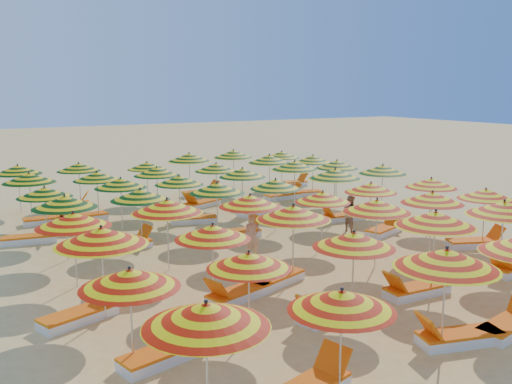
% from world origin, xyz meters
% --- Properties ---
extents(ground, '(120.00, 120.00, 0.00)m').
position_xyz_m(ground, '(0.00, 0.00, 0.00)').
color(ground, '#F3C76C').
rests_on(ground, ground).
extents(umbrella_0, '(2.34, 2.34, 2.01)m').
position_xyz_m(umbrella_0, '(-5.95, -8.43, 1.77)').
color(umbrella_0, silver).
rests_on(umbrella_0, ground).
extents(umbrella_1, '(2.30, 2.30, 1.86)m').
position_xyz_m(umbrella_1, '(-3.69, -8.69, 1.64)').
color(umbrella_1, silver).
rests_on(umbrella_1, ground).
extents(umbrella_2, '(2.50, 2.50, 2.10)m').
position_xyz_m(umbrella_2, '(-1.00, -8.40, 1.85)').
color(umbrella_2, silver).
rests_on(umbrella_2, ground).
extents(umbrella_6, '(2.34, 2.34, 1.91)m').
position_xyz_m(umbrella_6, '(-6.33, -6.07, 1.68)').
color(umbrella_6, silver).
rests_on(umbrella_6, ground).
extents(umbrella_7, '(2.23, 2.23, 1.82)m').
position_xyz_m(umbrella_7, '(-3.88, -5.97, 1.60)').
color(umbrella_7, silver).
rests_on(umbrella_7, ground).
extents(umbrella_8, '(2.33, 2.33, 1.93)m').
position_xyz_m(umbrella_8, '(-1.30, -6.09, 1.70)').
color(umbrella_8, silver).
rests_on(umbrella_8, ground).
extents(umbrella_9, '(2.48, 2.48, 2.09)m').
position_xyz_m(umbrella_9, '(1.34, -5.95, 1.84)').
color(umbrella_9, silver).
rests_on(umbrella_9, ground).
extents(umbrella_10, '(2.49, 2.49, 2.10)m').
position_xyz_m(umbrella_10, '(3.82, -6.01, 1.85)').
color(umbrella_10, silver).
rests_on(umbrella_10, ground).
extents(umbrella_12, '(2.29, 2.29, 2.12)m').
position_xyz_m(umbrella_12, '(-6.18, -3.64, 1.86)').
color(umbrella_12, silver).
rests_on(umbrella_12, ground).
extents(umbrella_13, '(1.82, 1.82, 1.90)m').
position_xyz_m(umbrella_13, '(-3.64, -3.82, 1.67)').
color(umbrella_13, silver).
rests_on(umbrella_13, ground).
extents(umbrella_14, '(1.99, 1.99, 2.07)m').
position_xyz_m(umbrella_14, '(-1.22, -3.56, 1.82)').
color(umbrella_14, silver).
rests_on(umbrella_14, ground).
extents(umbrella_15, '(2.10, 2.10, 2.01)m').
position_xyz_m(umbrella_15, '(1.37, -3.82, 1.77)').
color(umbrella_15, silver).
rests_on(umbrella_15, ground).
extents(umbrella_16, '(2.35, 2.35, 1.97)m').
position_xyz_m(umbrella_16, '(3.75, -3.59, 1.74)').
color(umbrella_16, silver).
rests_on(umbrella_16, ground).
extents(umbrella_17, '(2.16, 2.16, 1.87)m').
position_xyz_m(umbrella_17, '(6.05, -3.67, 1.65)').
color(umbrella_17, silver).
rests_on(umbrella_17, ground).
extents(umbrella_18, '(2.43, 2.43, 1.98)m').
position_xyz_m(umbrella_18, '(-6.25, -1.24, 1.74)').
color(umbrella_18, silver).
rests_on(umbrella_18, ground).
extents(umbrella_19, '(2.18, 2.18, 2.06)m').
position_xyz_m(umbrella_19, '(-3.74, -1.17, 1.82)').
color(umbrella_19, silver).
rests_on(umbrella_19, ground).
extents(umbrella_20, '(2.09, 2.09, 1.95)m').
position_xyz_m(umbrella_20, '(-1.19, -1.22, 1.72)').
color(umbrella_20, silver).
rests_on(umbrella_20, ground).
extents(umbrella_21, '(1.79, 1.79, 1.85)m').
position_xyz_m(umbrella_21, '(1.30, -1.41, 1.63)').
color(umbrella_21, silver).
rests_on(umbrella_21, ground).
extents(umbrella_22, '(1.89, 1.89, 1.88)m').
position_xyz_m(umbrella_22, '(3.62, -1.00, 1.65)').
color(umbrella_22, silver).
rests_on(umbrella_22, ground).
extents(umbrella_23, '(2.25, 2.25, 1.90)m').
position_xyz_m(umbrella_23, '(6.02, -1.42, 1.67)').
color(umbrella_23, silver).
rests_on(umbrella_23, ground).
extents(umbrella_24, '(2.23, 2.23, 1.98)m').
position_xyz_m(umbrella_24, '(-5.96, 1.21, 1.74)').
color(umbrella_24, silver).
rests_on(umbrella_24, ground).
extents(umbrella_25, '(2.22, 2.22, 1.95)m').
position_xyz_m(umbrella_25, '(-3.66, 1.33, 1.72)').
color(umbrella_25, silver).
rests_on(umbrella_25, ground).
extents(umbrella_26, '(1.87, 1.87, 1.95)m').
position_xyz_m(umbrella_26, '(-1.06, 1.24, 1.71)').
color(umbrella_26, silver).
rests_on(umbrella_26, ground).
extents(umbrella_27, '(2.21, 2.21, 1.90)m').
position_xyz_m(umbrella_27, '(1.15, 1.13, 1.67)').
color(umbrella_27, silver).
rests_on(umbrella_27, ground).
extents(umbrella_28, '(2.46, 2.46, 2.12)m').
position_xyz_m(umbrella_28, '(3.65, 1.01, 1.86)').
color(umbrella_28, silver).
rests_on(umbrella_28, ground).
extents(umbrella_29, '(2.46, 2.46, 2.03)m').
position_xyz_m(umbrella_29, '(6.30, 1.38, 1.79)').
color(umbrella_29, silver).
rests_on(umbrella_29, ground).
extents(umbrella_30, '(2.02, 2.02, 1.87)m').
position_xyz_m(umbrella_30, '(-6.10, 3.65, 1.65)').
color(umbrella_30, silver).
rests_on(umbrella_30, ground).
extents(umbrella_31, '(2.20, 2.20, 1.93)m').
position_xyz_m(umbrella_31, '(-3.53, 3.86, 1.70)').
color(umbrella_31, silver).
rests_on(umbrella_31, ground).
extents(umbrella_32, '(2.04, 2.04, 1.89)m').
position_xyz_m(umbrella_32, '(-1.43, 3.63, 1.67)').
color(umbrella_32, silver).
rests_on(umbrella_32, ground).
extents(umbrella_33, '(2.02, 2.02, 1.95)m').
position_xyz_m(umbrella_33, '(1.29, 3.82, 1.71)').
color(umbrella_33, silver).
rests_on(umbrella_33, ground).
extents(umbrella_34, '(2.42, 2.42, 2.09)m').
position_xyz_m(umbrella_34, '(3.73, 3.80, 1.84)').
color(umbrella_34, silver).
rests_on(umbrella_34, ground).
extents(umbrella_35, '(2.39, 2.39, 1.96)m').
position_xyz_m(umbrella_35, '(5.96, 3.88, 1.72)').
color(umbrella_35, silver).
rests_on(umbrella_35, ground).
extents(umbrella_36, '(2.29, 2.29, 2.01)m').
position_xyz_m(umbrella_36, '(-6.19, 6.18, 1.77)').
color(umbrella_36, silver).
rests_on(umbrella_36, ground).
extents(umbrella_37, '(2.13, 2.13, 1.90)m').
position_xyz_m(umbrella_37, '(-3.80, 6.02, 1.67)').
color(umbrella_37, silver).
rests_on(umbrella_37, ground).
extents(umbrella_38, '(1.86, 1.86, 1.93)m').
position_xyz_m(umbrella_38, '(-1.46, 5.90, 1.70)').
color(umbrella_38, silver).
rests_on(umbrella_38, ground).
extents(umbrella_39, '(2.09, 2.09, 1.91)m').
position_xyz_m(umbrella_39, '(1.17, 5.92, 1.68)').
color(umbrella_39, silver).
rests_on(umbrella_39, ground).
extents(umbrella_40, '(2.62, 2.62, 2.09)m').
position_xyz_m(umbrella_40, '(3.91, 6.11, 1.84)').
color(umbrella_40, silver).
rests_on(umbrella_40, ground).
extents(umbrella_41, '(2.09, 2.09, 1.94)m').
position_xyz_m(umbrella_41, '(6.22, 6.03, 1.70)').
color(umbrella_41, silver).
rests_on(umbrella_41, ground).
extents(umbrella_42, '(2.21, 2.21, 1.99)m').
position_xyz_m(umbrella_42, '(-6.23, 8.79, 1.75)').
color(umbrella_42, silver).
rests_on(umbrella_42, ground).
extents(umbrella_43, '(1.92, 1.92, 1.92)m').
position_xyz_m(umbrella_43, '(-3.84, 8.79, 1.69)').
color(umbrella_43, silver).
rests_on(umbrella_43, ground).
extents(umbrella_44, '(1.85, 1.85, 1.82)m').
position_xyz_m(umbrella_44, '(-1.00, 8.38, 1.60)').
color(umbrella_44, silver).
rests_on(umbrella_44, ground).
extents(umbrella_45, '(2.62, 2.62, 2.11)m').
position_xyz_m(umbrella_45, '(1.01, 8.37, 1.85)').
color(umbrella_45, silver).
rests_on(umbrella_45, ground).
extents(umbrella_46, '(2.08, 2.08, 2.08)m').
position_xyz_m(umbrella_46, '(3.47, 8.73, 1.83)').
color(umbrella_46, silver).
rests_on(umbrella_46, ground).
extents(umbrella_47, '(1.98, 1.98, 1.89)m').
position_xyz_m(umbrella_47, '(6.12, 8.56, 1.66)').
color(umbrella_47, silver).
rests_on(umbrella_47, ground).
extents(lounger_1, '(1.82, 1.01, 0.69)m').
position_xyz_m(lounger_1, '(-0.49, -8.36, 0.15)').
color(lounger_1, white).
rests_on(lounger_1, ground).
extents(lounger_2, '(1.81, 0.92, 0.69)m').
position_xyz_m(lounger_2, '(0.88, -8.49, 0.15)').
color(lounger_2, white).
rests_on(lounger_2, ground).
extents(lounger_3, '(1.82, 0.96, 0.69)m').
position_xyz_m(lounger_3, '(-5.74, -6.15, 0.15)').
color(lounger_3, white).
rests_on(lounger_3, ground).
extents(lounger_4, '(1.82, 0.99, 0.69)m').
position_xyz_m(lounger_4, '(-1.90, -6.05, 0.15)').
color(lounger_4, white).
rests_on(lounger_4, ground).
extents(lounger_5, '(1.76, 0.66, 0.69)m').
position_xyz_m(lounger_5, '(0.74, -6.00, 0.15)').
color(lounger_5, white).
rests_on(lounger_5, ground).
extents(lounger_6, '(1.81, 0.88, 0.69)m').
position_xyz_m(lounger_6, '(4.32, -6.02, 0.15)').
color(lounger_6, white).
rests_on(lounger_6, ground).
extents(lounger_8, '(1.83, 1.12, 0.69)m').
position_xyz_m(lounger_8, '(-6.69, -3.52, 0.15)').
color(lounger_8, white).
rests_on(lounger_8, ground).
extents(lounger_9, '(1.83, 1.05, 0.69)m').
position_xyz_m(lounger_9, '(-3.14, -4.09, 0.15)').
color(lounger_9, white).
rests_on(lounger_9, ground).
extents(lounger_10, '(1.83, 1.12, 0.69)m').
position_xyz_m(lounger_10, '(-1.81, -3.65, 0.15)').
color(lounger_10, white).
rests_on(lounger_10, ground).
extents(lounger_11, '(1.82, 1.20, 0.69)m').
position_xyz_m(lounger_11, '(5.55, -3.83, 0.15)').
color(lounger_11, white).
rests_on(lounger_11, ground).
extents(lounger_12, '(1.83, 1.15, 0.69)m').
position_xyz_m(lounger_12, '(4.22, -1.11, 0.15)').
color(lounger_12, white).
rests_on(lounger_12, ground).
extents(lounger_13, '(1.79, 0.81, 0.69)m').
position_xyz_m(lounger_13, '(-4.17, 1.42, 0.15)').
color(lounger_13, white).
rests_on(lounger_13, ground).
extents(lounger_14, '(1.78, 0.73, 0.69)m').
position_xyz_m(lounger_14, '(-0.46, 1.01, 0.15)').
color(lounger_14, white).
rests_on(lounger_14, ground).
extents(lounger_15, '(1.78, 0.76, 0.69)m').
position_xyz_m(lounger_15, '(4.15, 1.19, 0.15)').
color(lounger_15, white).
rests_on(lounger_15, ground).
extents(lounger_16, '(1.80, 0.86, 0.69)m').
position_xyz_m(lounger_16, '(-6.60, 3.74, 0.15)').
color(lounger_16, white).
rests_on(lounger_16, ground).
extents(lounger_17, '(1.83, 1.05, 0.69)m').
position_xyz_m(lounger_17, '(-0.92, 3.66, 0.15)').
color(lounger_17, white).
rests_on(lounger_17, ground).
extents(lounger_18, '(1.82, 1.18, 0.69)m').
position_xyz_m(lounger_18, '(1.80, 3.75, 0.15)').
color(lounger_18, white).
rests_on(lounger_18, ground).
extents(lounger_19, '(1.75, 0.65, 0.69)m').
position_xyz_m(lounger_19, '(-5.59, 6.24, 0.15)').
color(lounger_19, white).
rests_on(lounger_19, ground).
extents(lounger_20, '(1.78, 0.73, 0.69)m').
position_xyz_m(lounger_20, '(-4.40, 6.00, 0.15)').
color(lounger_20, white).
rests_on(lounger_20, ground).
extents(lounger_21, '(1.82, 1.18, 0.69)m').
position_xyz_m(lounger_21, '(0.58, 6.12, 0.15)').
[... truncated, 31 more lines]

